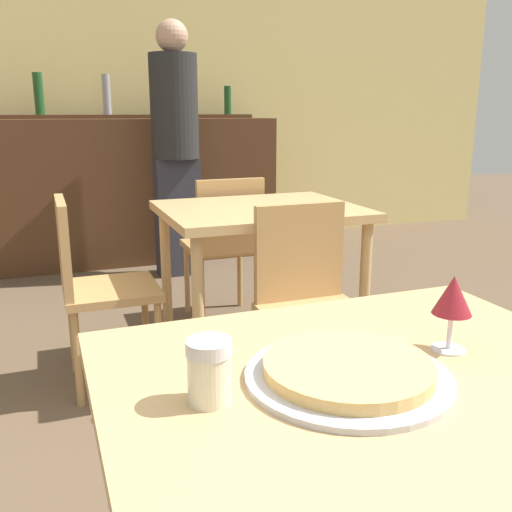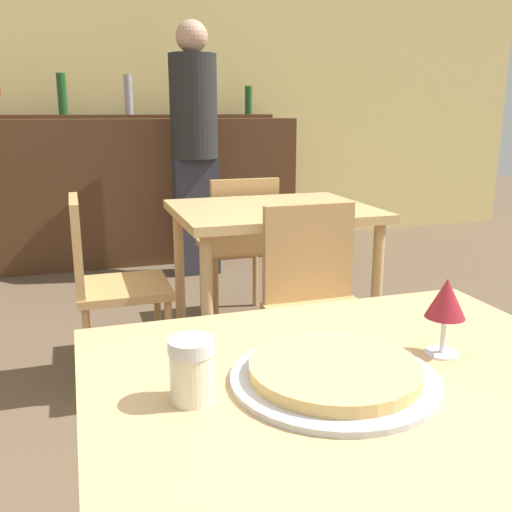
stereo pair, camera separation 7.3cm
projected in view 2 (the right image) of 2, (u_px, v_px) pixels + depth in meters
wall_back at (124, 87)px, 4.92m from camera, size 8.00×0.05×2.80m
dining_table_near at (359, 417)px, 1.08m from camera, size 1.01×0.82×0.73m
dining_table_far at (272, 228)px, 2.69m from camera, size 0.91×0.75×0.77m
bar_counter at (135, 190)px, 4.66m from camera, size 2.60×0.56×1.15m
bar_back_shelf at (125, 111)px, 4.62m from camera, size 2.39×0.24×0.34m
chair_far_side_front at (318, 297)px, 2.23m from camera, size 0.40×0.40×0.85m
chair_far_side_back at (240, 239)px, 3.24m from camera, size 0.40×0.40×0.85m
chair_far_side_left at (105, 277)px, 2.50m from camera, size 0.40×0.40×0.85m
pizza_tray at (333, 372)px, 1.04m from camera, size 0.38×0.38×0.04m
cheese_shaker at (192, 370)px, 0.96m from camera, size 0.08×0.08×0.11m
person_standing at (194, 141)px, 4.14m from camera, size 0.34×0.34×1.82m
wine_glass at (446, 301)px, 1.13m from camera, size 0.08×0.08×0.16m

